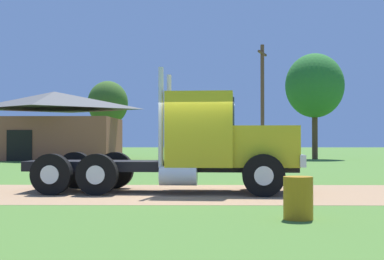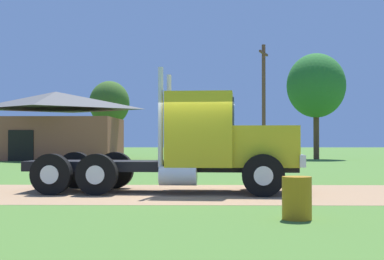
% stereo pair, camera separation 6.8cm
% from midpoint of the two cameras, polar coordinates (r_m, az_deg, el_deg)
% --- Properties ---
extents(ground_plane, '(200.00, 200.00, 0.00)m').
position_cam_midpoint_polar(ground_plane, '(15.73, -0.12, -6.45)').
color(ground_plane, '#476F2B').
extents(dirt_track, '(120.00, 5.77, 0.01)m').
position_cam_midpoint_polar(dirt_track, '(15.73, -0.12, -6.44)').
color(dirt_track, '#9C7855').
rests_on(dirt_track, ground_plane).
extents(truck_foreground_white, '(7.92, 3.03, 3.46)m').
position_cam_midpoint_polar(truck_foreground_white, '(15.95, 0.75, -1.61)').
color(truck_foreground_white, black).
rests_on(truck_foreground_white, ground_plane).
extents(steel_barrel, '(0.55, 0.55, 0.80)m').
position_cam_midpoint_polar(steel_barrel, '(10.75, 10.54, -6.80)').
color(steel_barrel, '#B27214').
rests_on(steel_barrel, ground_plane).
extents(shed_building, '(10.00, 8.13, 5.23)m').
position_cam_midpoint_polar(shed_building, '(44.53, -13.86, 0.36)').
color(shed_building, brown).
rests_on(shed_building, ground_plane).
extents(utility_pole_near, '(0.87, 2.12, 8.20)m').
position_cam_midpoint_polar(utility_pole_near, '(39.77, 7.11, 3.11)').
color(utility_pole_near, brown).
rests_on(utility_pole_near, ground_plane).
extents(tree_mid, '(3.93, 3.93, 7.27)m').
position_cam_midpoint_polar(tree_mid, '(55.48, -8.57, 2.68)').
color(tree_mid, '#513823').
rests_on(tree_mid, ground_plane).
extents(tree_right, '(4.56, 4.56, 8.26)m').
position_cam_midpoint_polar(tree_right, '(44.96, 12.30, 4.40)').
color(tree_right, '#513823').
rests_on(tree_right, ground_plane).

